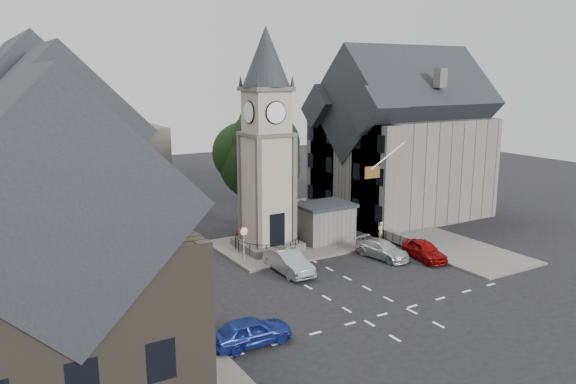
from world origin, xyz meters
TOP-DOWN VIEW (x-y plane):
  - ground at (0.00, 0.00)m, footprint 120.00×120.00m
  - pavement_west at (-12.50, 6.00)m, footprint 6.00×30.00m
  - pavement_east at (12.00, 8.00)m, footprint 6.00×26.00m
  - central_island at (1.50, 8.00)m, footprint 10.00×8.00m
  - road_markings at (0.00, -5.50)m, footprint 20.00×8.00m
  - clock_tower at (0.00, 7.99)m, footprint 4.86×4.86m
  - stone_shelter at (4.80, 7.50)m, footprint 4.30×3.30m
  - town_tree at (2.00, 13.00)m, footprint 7.20×7.20m
  - warning_sign_post at (-3.20, 5.43)m, footprint 0.70×0.19m
  - terrace_pink at (-15.50, 16.00)m, footprint 8.10×7.60m
  - terrace_cream at (-15.50, 8.00)m, footprint 8.10×7.60m
  - terrace_tudor at (-15.50, 0.00)m, footprint 8.10×7.60m
  - building_sw_stone at (-17.00, -9.00)m, footprint 8.60×7.60m
  - backdrop_west at (-12.00, 28.00)m, footprint 20.00×10.00m
  - east_building at (15.59, 11.00)m, footprint 14.40×11.40m
  - east_boundary_wall at (9.20, 10.00)m, footprint 0.40×16.00m
  - flagpole at (8.00, 4.00)m, footprint 3.68×0.10m
  - car_west_blue at (-7.97, -4.89)m, footprint 4.09×1.68m
  - car_west_silver at (-11.50, 4.93)m, footprint 4.00×2.29m
  - car_west_grey at (-9.87, 6.31)m, footprint 5.30×4.54m
  - car_island_silver at (-1.22, 2.84)m, footprint 1.60×4.53m
  - car_island_east at (6.13, 2.07)m, footprint 2.40×4.51m
  - car_east_red at (8.50, 0.29)m, footprint 2.28×4.20m
  - pedestrian at (8.71, 5.35)m, footprint 0.62×0.47m

SIDE VIEW (x-z plane):
  - ground at x=0.00m, z-range 0.00..0.00m
  - road_markings at x=0.00m, z-range 0.00..0.01m
  - pavement_west at x=-12.50m, z-range 0.00..0.14m
  - pavement_east at x=12.00m, z-range 0.00..0.14m
  - central_island at x=1.50m, z-range 0.00..0.16m
  - east_boundary_wall at x=9.20m, z-range 0.00..0.90m
  - car_island_east at x=6.13m, z-range 0.00..1.24m
  - car_west_silver at x=-11.50m, z-range 0.00..1.25m
  - car_west_grey at x=-9.87m, z-range 0.00..1.35m
  - car_east_red at x=8.50m, z-range 0.00..1.36m
  - car_west_blue at x=-7.97m, z-range 0.00..1.39m
  - car_island_silver at x=-1.22m, z-range 0.00..1.49m
  - pedestrian at x=8.71m, z-range 0.00..1.56m
  - stone_shelter at x=4.80m, z-range 0.01..3.09m
  - warning_sign_post at x=-3.20m, z-range 0.60..3.45m
  - backdrop_west at x=-12.00m, z-range 0.00..8.00m
  - building_sw_stone at x=-17.00m, z-range 0.15..10.55m
  - terrace_tudor at x=-15.50m, z-range 0.19..12.19m
  - east_building at x=15.59m, z-range -0.04..12.56m
  - terrace_pink at x=-15.50m, z-range 0.18..12.98m
  - terrace_cream at x=-15.50m, z-range 0.18..12.98m
  - town_tree at x=2.00m, z-range 1.57..12.37m
  - flagpole at x=8.00m, z-range 5.63..8.37m
  - clock_tower at x=0.00m, z-range 0.00..16.25m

